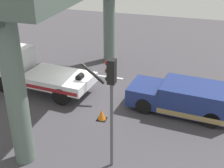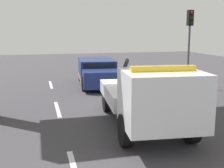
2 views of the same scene
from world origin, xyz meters
TOP-DOWN VIEW (x-y plane):
  - ground_plane at (0.00, 0.00)m, footprint 60.00×40.00m
  - lane_stripe_west at (-6.00, -2.91)m, footprint 2.60×0.16m
  - lane_stripe_mid at (0.00, -2.91)m, footprint 2.60×0.16m
  - tow_truck_white at (3.64, -0.07)m, footprint 7.34×2.95m
  - towed_van_green at (-5.36, 0.01)m, footprint 5.38×2.65m
  - traffic_light_near at (-2.98, 5.10)m, footprint 0.39×0.32m
  - traffic_cone_orange at (-1.53, 2.03)m, footprint 0.46×0.46m

SIDE VIEW (x-z plane):
  - ground_plane at x=0.00m, z-range -0.10..0.00m
  - lane_stripe_west at x=-6.00m, z-range 0.00..0.01m
  - lane_stripe_mid at x=0.00m, z-range 0.00..0.01m
  - traffic_cone_orange at x=-1.53m, z-range -0.02..0.53m
  - towed_van_green at x=-5.36m, z-range -0.01..1.57m
  - tow_truck_white at x=3.64m, z-range -0.03..2.43m
  - traffic_light_near at x=-2.98m, z-range 1.04..5.64m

